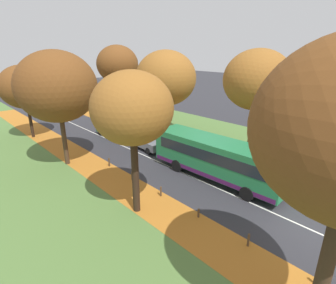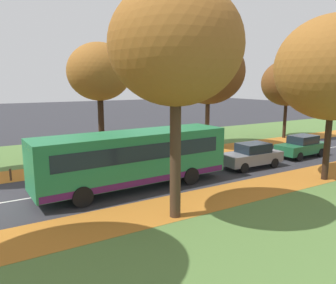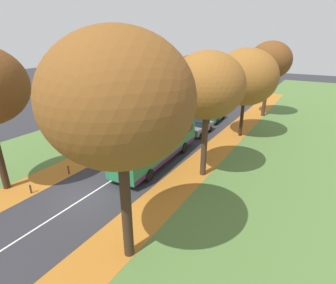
{
  "view_description": "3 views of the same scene",
  "coord_description": "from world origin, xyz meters",
  "px_view_note": "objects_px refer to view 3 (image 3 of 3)",
  "views": [
    {
      "loc": [
        -13.66,
        -3.21,
        9.19
      ],
      "look_at": [
        1.33,
        12.66,
        1.44
      ],
      "focal_mm": 28.0,
      "sensor_mm": 36.0,
      "label": 1
    },
    {
      "loc": [
        16.47,
        0.15,
        5.55
      ],
      "look_at": [
        0.33,
        9.83,
        2.11
      ],
      "focal_mm": 35.0,
      "sensor_mm": 36.0,
      "label": 2
    },
    {
      "loc": [
        12.51,
        -10.02,
        9.97
      ],
      "look_at": [
        1.79,
        7.97,
        1.68
      ],
      "focal_mm": 28.0,
      "sensor_mm": 36.0,
      "label": 3
    }
  ],
  "objects_px": {
    "bollard_fifth": "(141,134)",
    "tree_right_far": "(270,61)",
    "tree_left_mid": "(154,69)",
    "bollard_second": "(69,170)",
    "tree_left_far": "(191,70)",
    "tree_right_nearest": "(119,100)",
    "bollard_sixth": "(158,126)",
    "bollard_third": "(98,156)",
    "bollard_fourth": "(122,144)",
    "tree_right_near": "(207,86)",
    "car_grey_lead": "(199,127)",
    "car_green_following": "(215,115)",
    "tree_left_near": "(99,82)",
    "bollard_nearest": "(31,189)",
    "bus": "(157,143)",
    "tree_right_mid": "(246,77)"
  },
  "relations": [
    {
      "from": "tree_right_far",
      "to": "bollard_fifth",
      "type": "xyz_separation_m",
      "value": [
        -9.41,
        -15.59,
        -6.99
      ]
    },
    {
      "from": "bollard_second",
      "to": "bus",
      "type": "relative_size",
      "value": 0.07
    },
    {
      "from": "tree_left_mid",
      "to": "car_grey_lead",
      "type": "bearing_deg",
      "value": -14.31
    },
    {
      "from": "tree_right_nearest",
      "to": "tree_right_far",
      "type": "bearing_deg",
      "value": 89.76
    },
    {
      "from": "bollard_fourth",
      "to": "tree_right_far",
      "type": "bearing_deg",
      "value": 63.41
    },
    {
      "from": "bollard_sixth",
      "to": "bollard_nearest",
      "type": "bearing_deg",
      "value": -90.01
    },
    {
      "from": "bollard_second",
      "to": "bollard_fourth",
      "type": "distance_m",
      "value": 6.43
    },
    {
      "from": "tree_left_far",
      "to": "tree_right_nearest",
      "type": "xyz_separation_m",
      "value": [
        11.29,
        -29.46,
        2.25
      ]
    },
    {
      "from": "tree_right_nearest",
      "to": "bus",
      "type": "height_order",
      "value": "tree_right_nearest"
    },
    {
      "from": "bollard_second",
      "to": "car_green_following",
      "type": "bearing_deg",
      "value": 76.97
    },
    {
      "from": "tree_left_near",
      "to": "bollard_fourth",
      "type": "xyz_separation_m",
      "value": [
        2.12,
        0.19,
        -5.88
      ]
    },
    {
      "from": "car_green_following",
      "to": "bollard_fourth",
      "type": "bearing_deg",
      "value": -109.08
    },
    {
      "from": "bollard_sixth",
      "to": "bollard_second",
      "type": "bearing_deg",
      "value": -90.04
    },
    {
      "from": "tree_left_near",
      "to": "car_green_following",
      "type": "bearing_deg",
      "value": 63.4
    },
    {
      "from": "bollard_fourth",
      "to": "bollard_fifth",
      "type": "height_order",
      "value": "bollard_fourth"
    },
    {
      "from": "tree_right_nearest",
      "to": "bollard_third",
      "type": "bearing_deg",
      "value": 141.9
    },
    {
      "from": "tree_right_near",
      "to": "bollard_sixth",
      "type": "bearing_deg",
      "value": 140.51
    },
    {
      "from": "bollard_third",
      "to": "tree_right_mid",
      "type": "bearing_deg",
      "value": 54.08
    },
    {
      "from": "bollard_third",
      "to": "bollard_fourth",
      "type": "xyz_separation_m",
      "value": [
        -0.03,
        3.21,
        0.07
      ]
    },
    {
      "from": "bollard_fifth",
      "to": "car_green_following",
      "type": "bearing_deg",
      "value": 65.38
    },
    {
      "from": "tree_right_nearest",
      "to": "tree_right_far",
      "type": "relative_size",
      "value": 1.08
    },
    {
      "from": "tree_right_far",
      "to": "car_grey_lead",
      "type": "height_order",
      "value": "tree_right_far"
    },
    {
      "from": "tree_left_mid",
      "to": "bollard_second",
      "type": "xyz_separation_m",
      "value": [
        2.28,
        -15.8,
        -6.09
      ]
    },
    {
      "from": "tree_left_near",
      "to": "bus",
      "type": "bearing_deg",
      "value": -5.93
    },
    {
      "from": "bollard_sixth",
      "to": "tree_right_nearest",
      "type": "bearing_deg",
      "value": -61.25
    },
    {
      "from": "bollard_third",
      "to": "bollard_fifth",
      "type": "bearing_deg",
      "value": 90.29
    },
    {
      "from": "car_grey_lead",
      "to": "car_green_following",
      "type": "relative_size",
      "value": 1.0
    },
    {
      "from": "tree_right_nearest",
      "to": "tree_right_near",
      "type": "relative_size",
      "value": 1.13
    },
    {
      "from": "bollard_fourth",
      "to": "bus",
      "type": "relative_size",
      "value": 0.07
    },
    {
      "from": "bollard_fifth",
      "to": "bus",
      "type": "bearing_deg",
      "value": -41.02
    },
    {
      "from": "tree_right_mid",
      "to": "bollard_nearest",
      "type": "xyz_separation_m",
      "value": [
        -9.03,
        -18.86,
        -5.98
      ]
    },
    {
      "from": "bollard_second",
      "to": "bollard_sixth",
      "type": "height_order",
      "value": "bollard_sixth"
    },
    {
      "from": "bollard_sixth",
      "to": "bus",
      "type": "relative_size",
      "value": 0.07
    },
    {
      "from": "bollard_fifth",
      "to": "tree_right_far",
      "type": "bearing_deg",
      "value": 58.88
    },
    {
      "from": "bollard_sixth",
      "to": "bollard_fourth",
      "type": "bearing_deg",
      "value": -90.17
    },
    {
      "from": "car_green_following",
      "to": "bollard_second",
      "type": "bearing_deg",
      "value": -103.03
    },
    {
      "from": "bollard_nearest",
      "to": "bus",
      "type": "distance_m",
      "value": 10.03
    },
    {
      "from": "bollard_fourth",
      "to": "car_green_following",
      "type": "xyz_separation_m",
      "value": [
        4.53,
        13.08,
        0.46
      ]
    },
    {
      "from": "tree_left_near",
      "to": "tree_left_far",
      "type": "xyz_separation_m",
      "value": [
        0.13,
        19.18,
        -0.75
      ]
    },
    {
      "from": "tree_left_near",
      "to": "tree_left_mid",
      "type": "relative_size",
      "value": 0.9
    },
    {
      "from": "tree_right_near",
      "to": "bus",
      "type": "xyz_separation_m",
      "value": [
        -4.37,
        0.15,
        -5.22
      ]
    },
    {
      "from": "bollard_nearest",
      "to": "bollard_fourth",
      "type": "height_order",
      "value": "bollard_fourth"
    },
    {
      "from": "tree_right_far",
      "to": "bus",
      "type": "bearing_deg",
      "value": -103.34
    },
    {
      "from": "tree_left_mid",
      "to": "bus",
      "type": "distance_m",
      "value": 13.32
    },
    {
      "from": "bollard_fourth",
      "to": "bollard_fifth",
      "type": "relative_size",
      "value": 1.09
    },
    {
      "from": "tree_left_near",
      "to": "bollard_third",
      "type": "xyz_separation_m",
      "value": [
        2.16,
        -3.02,
        -5.95
      ]
    },
    {
      "from": "tree_right_mid",
      "to": "car_grey_lead",
      "type": "relative_size",
      "value": 2.16
    },
    {
      "from": "tree_right_near",
      "to": "tree_left_near",
      "type": "bearing_deg",
      "value": 175.59
    },
    {
      "from": "tree_left_far",
      "to": "car_green_following",
      "type": "relative_size",
      "value": 1.82
    },
    {
      "from": "bus",
      "to": "car_grey_lead",
      "type": "relative_size",
      "value": 2.47
    }
  ]
}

